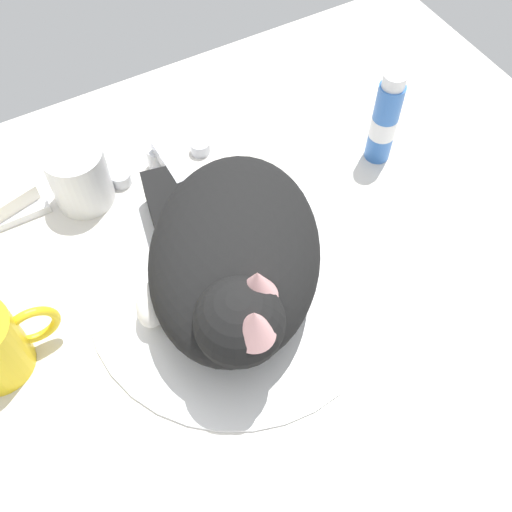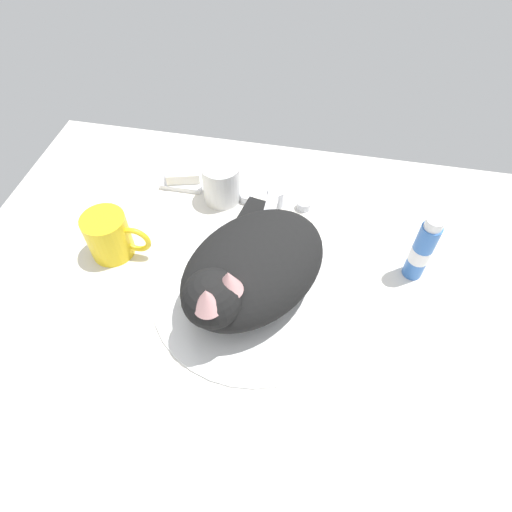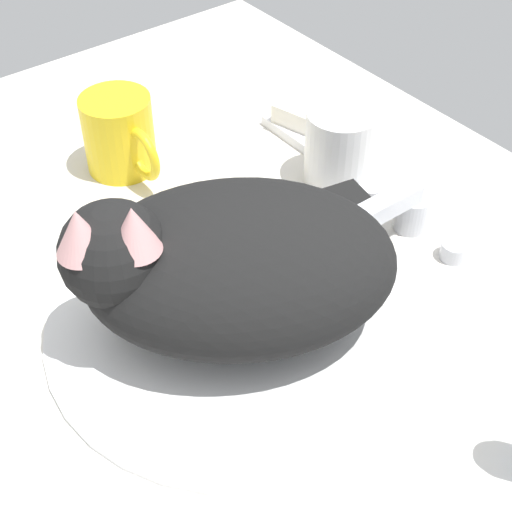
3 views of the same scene
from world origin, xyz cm
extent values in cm
cube|color=silver|center=(0.00, 0.00, -1.50)|extent=(110.00, 82.50, 3.00)
cylinder|color=white|center=(0.00, 0.00, 0.43)|extent=(35.44, 35.44, 0.86)
cylinder|color=silver|center=(0.00, 22.03, 1.93)|extent=(3.60, 3.60, 3.86)
cube|color=silver|center=(0.00, 17.71, 4.86)|extent=(2.00, 8.63, 2.00)
cylinder|color=silver|center=(-5.92, 22.03, 0.90)|extent=(2.80, 2.80, 1.80)
cylinder|color=silver|center=(5.92, 22.03, 0.90)|extent=(2.80, 2.80, 1.80)
ellipsoid|color=black|center=(0.00, 0.00, 7.08)|extent=(30.52, 32.93, 12.43)
sphere|color=black|center=(-4.31, -9.27, 10.50)|extent=(12.55, 12.55, 9.08)
ellipsoid|color=white|center=(-3.32, -7.75, 8.63)|extent=(7.40, 7.67, 4.99)
cone|color=#DB9E9E|center=(-1.87, -8.42, 14.35)|extent=(5.65, 5.65, 4.08)
cone|color=#DB9E9E|center=(-4.09, -11.85, 14.35)|extent=(5.65, 5.65, 4.08)
cube|color=black|center=(-3.10, 10.85, 3.33)|extent=(7.27, 13.10, 4.95)
ellipsoid|color=white|center=(-10.10, 0.90, 3.09)|extent=(6.06, 6.66, 4.45)
torus|color=yellow|center=(-22.50, 3.91, 4.41)|extent=(5.94, 1.00, 5.94)
cylinder|color=white|center=(-11.00, 21.79, 4.21)|extent=(7.59, 7.59, 8.41)
cube|color=white|center=(-20.26, 24.96, 0.60)|extent=(9.00, 6.40, 1.20)
cube|color=white|center=(-20.26, 24.96, 2.35)|extent=(7.89, 6.17, 2.31)
cylinder|color=#3870C6|center=(27.19, 9.45, 6.12)|extent=(3.45, 3.45, 12.24)
cylinder|color=white|center=(27.19, 9.45, 5.51)|extent=(3.52, 3.52, 3.06)
cylinder|color=white|center=(27.19, 9.45, 13.14)|extent=(2.94, 2.94, 1.80)
camera|label=1|loc=(-15.78, -33.33, 61.95)|focal=42.00mm
camera|label=2|loc=(8.56, -41.98, 63.80)|focal=30.67mm
camera|label=3|loc=(38.54, -28.07, 51.96)|focal=53.97mm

